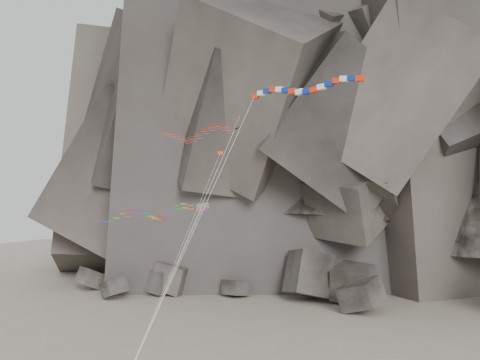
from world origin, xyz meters
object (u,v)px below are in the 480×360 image
(delta_kite, at_px, (194,133))
(banner_kite, at_px, (302,89))
(pennant_kite, at_px, (203,194))
(parafoil_kite, at_px, (145,213))

(delta_kite, height_order, banner_kite, banner_kite)
(pennant_kite, bearing_deg, banner_kite, -47.84)
(banner_kite, height_order, parafoil_kite, banner_kite)
(delta_kite, height_order, pennant_kite, delta_kite)
(banner_kite, height_order, pennant_kite, banner_kite)
(parafoil_kite, bearing_deg, banner_kite, -6.46)
(banner_kite, xyz_separation_m, pennant_kite, (-10.92, 3.49, -8.99))
(parafoil_kite, bearing_deg, pennant_kite, -5.98)
(parafoil_kite, xyz_separation_m, pennant_kite, (7.89, -2.40, 2.08))
(delta_kite, xyz_separation_m, parafoil_kite, (-5.89, 0.31, -8.46))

